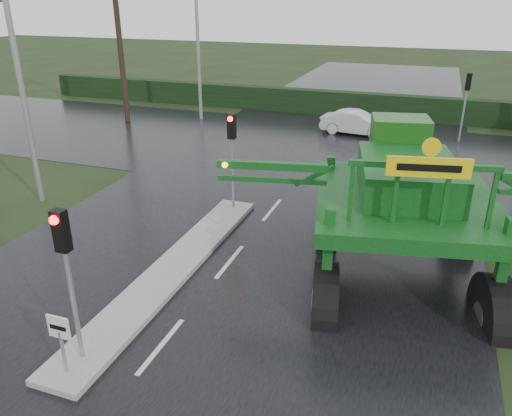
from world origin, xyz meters
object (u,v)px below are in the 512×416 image
(street_light_left_near, at_px, (19,33))
(white_sedan, at_px, (356,134))
(traffic_signal_mid, at_px, (232,141))
(keep_left_sign, at_px, (60,335))
(traffic_signal_near, at_px, (65,255))
(crop_sprayer, at_px, (331,205))
(traffic_signal_far, at_px, (467,92))
(street_light_left_far, at_px, (202,16))

(street_light_left_near, xyz_separation_m, white_sedan, (9.34, 13.57, -5.99))
(traffic_signal_mid, bearing_deg, keep_left_sign, -90.00)
(traffic_signal_near, bearing_deg, crop_sprayer, 43.14)
(keep_left_sign, relative_size, traffic_signal_mid, 0.38)
(traffic_signal_mid, xyz_separation_m, crop_sprayer, (4.32, -4.45, 0.04))
(traffic_signal_far, bearing_deg, street_light_left_near, 43.63)
(keep_left_sign, xyz_separation_m, street_light_left_far, (-6.89, 21.50, 4.93))
(crop_sprayer, bearing_deg, white_sedan, 85.05)
(traffic_signal_near, relative_size, white_sedan, 0.91)
(traffic_signal_near, bearing_deg, white_sedan, 83.22)
(traffic_signal_mid, distance_m, crop_sprayer, 6.20)
(street_light_left_far, distance_m, crop_sprayer, 20.61)
(traffic_signal_near, xyz_separation_m, traffic_signal_mid, (0.00, 8.50, 0.00))
(keep_left_sign, relative_size, street_light_left_near, 0.14)
(traffic_signal_mid, relative_size, street_light_left_near, 0.35)
(traffic_signal_mid, bearing_deg, crop_sprayer, -45.84)
(traffic_signal_near, bearing_deg, traffic_signal_mid, 90.00)
(keep_left_sign, relative_size, street_light_left_far, 0.14)
(street_light_left_near, bearing_deg, traffic_signal_far, 43.63)
(keep_left_sign, distance_m, crop_sprayer, 6.46)
(traffic_signal_near, bearing_deg, keep_left_sign, -90.00)
(traffic_signal_near, height_order, street_light_left_near, street_light_left_near)
(street_light_left_near, height_order, street_light_left_far, same)
(traffic_signal_near, xyz_separation_m, crop_sprayer, (4.32, 4.05, 0.04))
(street_light_left_far, height_order, white_sedan, street_light_left_far)
(keep_left_sign, height_order, white_sedan, keep_left_sign)
(traffic_signal_near, distance_m, traffic_signal_mid, 8.50)
(keep_left_sign, bearing_deg, crop_sprayer, 46.42)
(traffic_signal_mid, bearing_deg, street_light_left_near, -167.79)
(traffic_signal_near, xyz_separation_m, street_light_left_near, (-6.89, 7.01, 3.40))
(white_sedan, bearing_deg, keep_left_sign, 179.73)
(traffic_signal_mid, bearing_deg, traffic_signal_far, 58.07)
(traffic_signal_mid, distance_m, street_light_left_far, 14.68)
(traffic_signal_far, relative_size, white_sedan, 0.91)
(street_light_left_far, bearing_deg, street_light_left_near, -90.00)
(street_light_left_near, relative_size, white_sedan, 2.58)
(street_light_left_near, xyz_separation_m, crop_sprayer, (11.22, -2.96, -3.36))
(traffic_signal_mid, relative_size, white_sedan, 0.91)
(traffic_signal_mid, distance_m, street_light_left_near, 7.83)
(street_light_left_near, relative_size, crop_sprayer, 1.02)
(crop_sprayer, distance_m, white_sedan, 16.84)
(traffic_signal_far, xyz_separation_m, street_light_left_near, (-14.69, -14.01, 3.40))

